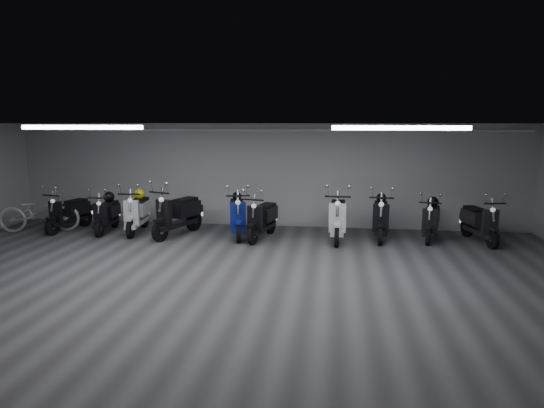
# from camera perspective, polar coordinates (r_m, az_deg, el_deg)

# --- Properties ---
(floor) EXTENTS (14.00, 10.00, 0.01)m
(floor) POSITION_cam_1_polar(r_m,az_deg,el_deg) (8.42, -5.78, -9.96)
(floor) COLOR #3D3D3F
(floor) RESTS_ON ground
(ceiling) EXTENTS (14.00, 10.00, 0.01)m
(ceiling) POSITION_cam_1_polar(r_m,az_deg,el_deg) (7.92, -6.14, 9.53)
(ceiling) COLOR gray
(ceiling) RESTS_ON ground
(back_wall) EXTENTS (14.00, 0.01, 2.80)m
(back_wall) POSITION_cam_1_polar(r_m,az_deg,el_deg) (12.92, -0.84, 3.49)
(back_wall) COLOR #A2A1A4
(back_wall) RESTS_ON ground
(front_wall) EXTENTS (14.00, 0.01, 2.80)m
(front_wall) POSITION_cam_1_polar(r_m,az_deg,el_deg) (3.58, -25.42, -15.09)
(front_wall) COLOR #A2A1A4
(front_wall) RESTS_ON ground
(fluor_strip_left) EXTENTS (2.40, 0.18, 0.08)m
(fluor_strip_left) POSITION_cam_1_polar(r_m,az_deg,el_deg) (9.96, -21.95, 8.58)
(fluor_strip_left) COLOR white
(fluor_strip_left) RESTS_ON ceiling
(fluor_strip_right) EXTENTS (2.40, 0.18, 0.08)m
(fluor_strip_right) POSITION_cam_1_polar(r_m,az_deg,el_deg) (8.78, 15.16, 8.86)
(fluor_strip_right) COLOR white
(fluor_strip_right) RESTS_ON ceiling
(conduit) EXTENTS (13.60, 0.05, 0.05)m
(conduit) POSITION_cam_1_polar(r_m,az_deg,el_deg) (12.76, -0.91, 8.90)
(conduit) COLOR white
(conduit) RESTS_ON back_wall
(scooter_0) EXTENTS (0.96, 1.79, 1.27)m
(scooter_0) POSITION_cam_1_polar(r_m,az_deg,el_deg) (13.50, -23.37, -0.34)
(scooter_0) COLOR black
(scooter_0) RESTS_ON floor
(scooter_1) EXTENTS (0.72, 1.70, 1.23)m
(scooter_1) POSITION_cam_1_polar(r_m,az_deg,el_deg) (12.95, -19.35, -0.58)
(scooter_1) COLOR black
(scooter_1) RESTS_ON floor
(scooter_2) EXTENTS (0.82, 1.90, 1.37)m
(scooter_2) POSITION_cam_1_polar(r_m,az_deg,el_deg) (12.64, -15.98, -0.32)
(scooter_2) COLOR silver
(scooter_2) RESTS_ON floor
(scooter_3) EXTENTS (1.32, 2.08, 1.47)m
(scooter_3) POSITION_cam_1_polar(r_m,az_deg,el_deg) (12.06, -11.37, -0.37)
(scooter_3) COLOR black
(scooter_3) RESTS_ON floor
(scooter_4) EXTENTS (1.04, 1.97, 1.40)m
(scooter_4) POSITION_cam_1_polar(r_m,az_deg,el_deg) (11.80, -4.21, -0.61)
(scooter_4) COLOR navy
(scooter_4) RESTS_ON floor
(scooter_5) EXTENTS (0.99, 1.87, 1.32)m
(scooter_5) POSITION_cam_1_polar(r_m,az_deg,el_deg) (11.51, -1.20, -1.03)
(scooter_5) COLOR black
(scooter_5) RESTS_ON floor
(scooter_6) EXTENTS (0.71, 1.97, 1.45)m
(scooter_6) POSITION_cam_1_polar(r_m,az_deg,el_deg) (11.50, 7.96, -0.82)
(scooter_6) COLOR white
(scooter_6) RESTS_ON floor
(scooter_7) EXTENTS (0.79, 1.92, 1.39)m
(scooter_7) POSITION_cam_1_polar(r_m,az_deg,el_deg) (11.79, 12.99, -0.86)
(scooter_7) COLOR black
(scooter_7) RESTS_ON floor
(scooter_8) EXTENTS (1.00, 1.77, 1.25)m
(scooter_8) POSITION_cam_1_polar(r_m,az_deg,el_deg) (12.03, 18.67, -1.26)
(scooter_8) COLOR black
(scooter_8) RESTS_ON floor
(scooter_9) EXTENTS (0.95, 1.82, 1.29)m
(scooter_9) POSITION_cam_1_polar(r_m,az_deg,el_deg) (12.22, 23.83, -1.33)
(scooter_9) COLOR black
(scooter_9) RESTS_ON floor
(bicycle) EXTENTS (2.10, 1.23, 1.28)m
(bicycle) POSITION_cam_1_polar(r_m,az_deg,el_deg) (13.71, -26.30, -0.38)
(bicycle) COLOR silver
(bicycle) RESTS_ON floor
(helmet_0) EXTENTS (0.27, 0.27, 0.27)m
(helmet_0) POSITION_cam_1_polar(r_m,az_deg,el_deg) (12.21, 18.84, 0.24)
(helmet_0) COLOR black
(helmet_0) RESTS_ON scooter_8
(helmet_1) EXTENTS (0.28, 0.28, 0.28)m
(helmet_1) POSITION_cam_1_polar(r_m,az_deg,el_deg) (13.11, -19.07, 0.83)
(helmet_1) COLOR black
(helmet_1) RESTS_ON scooter_1
(helmet_2) EXTENTS (0.23, 0.23, 0.23)m
(helmet_2) POSITION_cam_1_polar(r_m,az_deg,el_deg) (12.01, -4.26, 0.94)
(helmet_2) COLOR black
(helmet_2) RESTS_ON scooter_4
(helmet_3) EXTENTS (0.24, 0.24, 0.24)m
(helmet_3) POSITION_cam_1_polar(r_m,az_deg,el_deg) (12.00, 13.04, 0.72)
(helmet_3) COLOR black
(helmet_3) RESTS_ON scooter_7
(helmet_4) EXTENTS (0.27, 0.27, 0.27)m
(helmet_4) POSITION_cam_1_polar(r_m,az_deg,el_deg) (12.83, -15.72, 1.20)
(helmet_4) COLOR yellow
(helmet_4) RESTS_ON scooter_2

